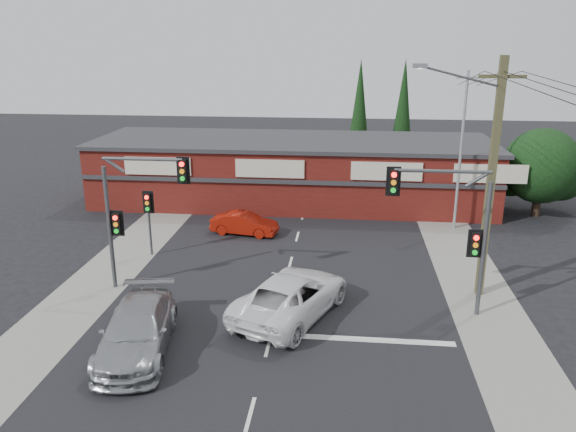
# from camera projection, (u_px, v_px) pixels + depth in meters

# --- Properties ---
(ground) EXTENTS (120.00, 120.00, 0.00)m
(ground) POSITION_uv_depth(u_px,v_px,m) (276.00, 316.00, 22.42)
(ground) COLOR black
(ground) RESTS_ON ground
(road_strip) EXTENTS (14.00, 70.00, 0.01)m
(road_strip) POSITION_uv_depth(u_px,v_px,m) (289.00, 268.00, 27.16)
(road_strip) COLOR black
(road_strip) RESTS_ON ground
(verge_left) EXTENTS (3.00, 70.00, 0.02)m
(verge_left) POSITION_uv_depth(u_px,v_px,m) (120.00, 261.00, 28.00)
(verge_left) COLOR gray
(verge_left) RESTS_ON ground
(verge_right) EXTENTS (3.00, 70.00, 0.02)m
(verge_right) POSITION_uv_depth(u_px,v_px,m) (469.00, 275.00, 26.31)
(verge_right) COLOR gray
(verge_right) RESTS_ON ground
(stop_line) EXTENTS (6.50, 0.35, 0.01)m
(stop_line) POSITION_uv_depth(u_px,v_px,m) (365.00, 339.00, 20.64)
(stop_line) COLOR silver
(stop_line) RESTS_ON ground
(white_suv) EXTENTS (4.96, 6.75, 1.70)m
(white_suv) POSITION_uv_depth(u_px,v_px,m) (291.00, 295.00, 22.29)
(white_suv) COLOR white
(white_suv) RESTS_ON ground
(silver_suv) EXTENTS (3.16, 5.93, 1.64)m
(silver_suv) POSITION_uv_depth(u_px,v_px,m) (137.00, 330.00, 19.67)
(silver_suv) COLOR #9DA0A2
(silver_suv) RESTS_ON ground
(red_sedan) EXTENTS (3.94, 1.92, 1.24)m
(red_sedan) POSITION_uv_depth(u_px,v_px,m) (244.00, 224.00, 31.74)
(red_sedan) COLOR maroon
(red_sedan) RESTS_ON ground
(lane_dashes) EXTENTS (0.12, 37.02, 0.01)m
(lane_dashes) POSITION_uv_depth(u_px,v_px,m) (275.00, 319.00, 22.14)
(lane_dashes) COLOR silver
(lane_dashes) RESTS_ON ground
(shop_building) EXTENTS (27.30, 8.40, 4.22)m
(shop_building) POSITION_uv_depth(u_px,v_px,m) (293.00, 170.00, 37.99)
(shop_building) COLOR #4B120F
(shop_building) RESTS_ON ground
(tree_cluster) EXTENTS (5.90, 5.10, 5.50)m
(tree_cluster) POSITION_uv_depth(u_px,v_px,m) (542.00, 169.00, 34.74)
(tree_cluster) COLOR #2D2116
(tree_cluster) RESTS_ON ground
(conifer_near) EXTENTS (1.80, 1.80, 9.25)m
(conifer_near) POSITION_uv_depth(u_px,v_px,m) (359.00, 109.00, 43.20)
(conifer_near) COLOR #2D2116
(conifer_near) RESTS_ON ground
(conifer_far) EXTENTS (1.80, 1.80, 9.25)m
(conifer_far) POSITION_uv_depth(u_px,v_px,m) (403.00, 106.00, 44.75)
(conifer_far) COLOR #2D2116
(conifer_far) RESTS_ON ground
(traffic_mast_left) EXTENTS (3.77, 0.27, 5.97)m
(traffic_mast_left) POSITION_uv_depth(u_px,v_px,m) (131.00, 203.00, 23.78)
(traffic_mast_left) COLOR #47494C
(traffic_mast_left) RESTS_ON ground
(traffic_mast_right) EXTENTS (3.96, 0.27, 5.97)m
(traffic_mast_right) POSITION_uv_depth(u_px,v_px,m) (456.00, 220.00, 21.50)
(traffic_mast_right) COLOR #47494C
(traffic_mast_right) RESTS_ON ground
(pedestal_signal) EXTENTS (0.55, 0.27, 3.38)m
(pedestal_signal) POSITION_uv_depth(u_px,v_px,m) (148.00, 210.00, 28.11)
(pedestal_signal) COLOR #47494C
(pedestal_signal) RESTS_ON ground
(utility_pole) EXTENTS (4.38, 0.59, 10.00)m
(utility_pole) POSITION_uv_depth(u_px,v_px,m) (488.00, 173.00, 22.80)
(utility_pole) COLOR #4E4B2C
(utility_pole) RESTS_ON ground
(steel_pole) EXTENTS (1.20, 0.16, 9.00)m
(steel_pole) POSITION_uv_depth(u_px,v_px,m) (461.00, 149.00, 31.50)
(steel_pole) COLOR gray
(steel_pole) RESTS_ON ground
(power_lines) EXTENTS (2.01, 29.00, 1.22)m
(power_lines) POSITION_uv_depth(u_px,v_px,m) (549.00, 94.00, 16.52)
(power_lines) COLOR black
(power_lines) RESTS_ON ground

